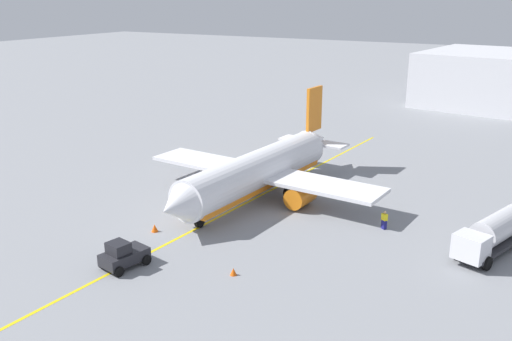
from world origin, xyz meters
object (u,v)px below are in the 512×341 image
at_px(pushback_tug, 123,255).
at_px(safety_cone_nose, 155,228).
at_px(fuel_tanker, 493,233).
at_px(airplane, 258,171).
at_px(refueling_worker, 384,220).
at_px(safety_cone_wingtip, 233,272).

height_order(pushback_tug, safety_cone_nose, pushback_tug).
height_order(fuel_tanker, pushback_tug, fuel_tanker).
bearing_deg(fuel_tanker, airplane, -94.96).
height_order(refueling_worker, safety_cone_wingtip, refueling_worker).
distance_m(pushback_tug, refueling_worker, 23.12).
xyz_separation_m(airplane, fuel_tanker, (2.01, 23.19, -1.09)).
distance_m(fuel_tanker, pushback_tug, 29.83).
height_order(fuel_tanker, safety_cone_nose, fuel_tanker).
bearing_deg(pushback_tug, refueling_worker, 138.43).
relative_size(fuel_tanker, safety_cone_wingtip, 17.33).
bearing_deg(safety_cone_nose, safety_cone_wingtip, 71.71).
relative_size(fuel_tanker, refueling_worker, 5.85).
bearing_deg(airplane, fuel_tanker, 85.04).
relative_size(airplane, pushback_tug, 7.41).
distance_m(airplane, pushback_tug, 19.14).
xyz_separation_m(refueling_worker, safety_cone_wingtip, (14.22, -7.22, -0.53)).
bearing_deg(fuel_tanker, refueling_worker, -91.83).
bearing_deg(fuel_tanker, safety_cone_wingtip, -49.63).
xyz_separation_m(safety_cone_nose, safety_cone_wingtip, (3.45, 10.42, -0.06)).
xyz_separation_m(airplane, pushback_tug, (19.01, -1.32, -1.79)).
relative_size(fuel_tanker, safety_cone_nose, 14.43).
height_order(fuel_tanker, safety_cone_wingtip, fuel_tanker).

